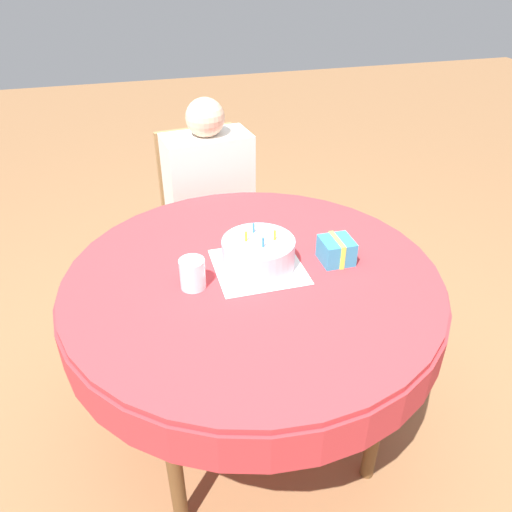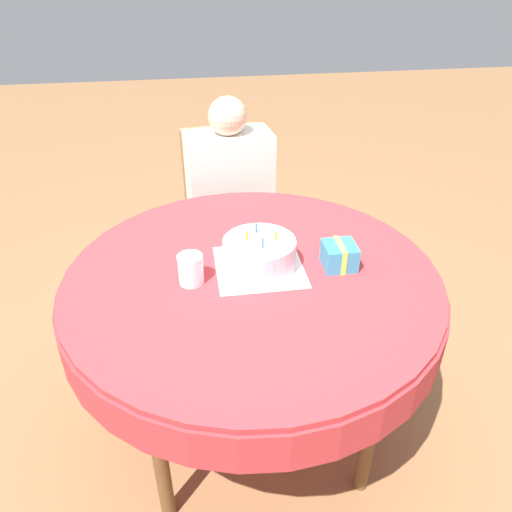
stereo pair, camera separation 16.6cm
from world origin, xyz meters
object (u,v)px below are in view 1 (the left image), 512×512
(chair, at_px, (206,214))
(person, at_px, (210,191))
(birthday_cake, at_px, (258,254))
(drinking_glass, at_px, (193,274))
(gift_box, at_px, (336,250))

(chair, height_order, person, person)
(chair, distance_m, birthday_cake, 0.98)
(person, relative_size, drinking_glass, 10.87)
(person, height_order, drinking_glass, person)
(person, relative_size, gift_box, 9.63)
(person, distance_m, drinking_glass, 0.92)
(birthday_cake, xyz_separation_m, drinking_glass, (-0.23, -0.05, -0.00))
(chair, xyz_separation_m, birthday_cake, (0.02, -0.93, 0.32))
(chair, bearing_deg, drinking_glass, -108.94)
(birthday_cake, bearing_deg, chair, 91.39)
(chair, relative_size, birthday_cake, 3.67)
(birthday_cake, relative_size, drinking_glass, 2.43)
(birthday_cake, distance_m, gift_box, 0.27)
(gift_box, bearing_deg, birthday_cake, 172.38)
(person, bearing_deg, gift_box, -78.69)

